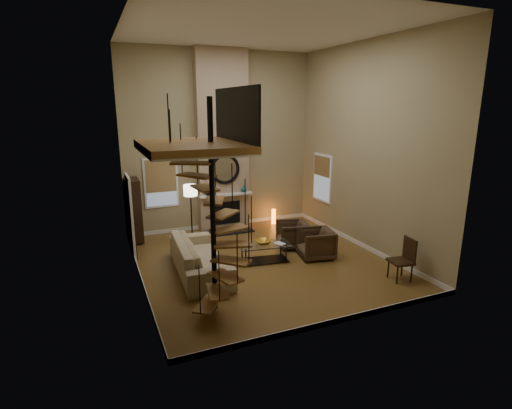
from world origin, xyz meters
name	(u,v)px	position (x,y,z in m)	size (l,w,h in m)	color
ground	(262,261)	(0.00, 0.00, -0.01)	(6.00, 6.50, 0.01)	olive
back_wall	(220,142)	(0.00, 3.25, 2.75)	(6.00, 0.02, 5.50)	tan
front_wall	(342,175)	(0.00, -3.25, 2.75)	(6.00, 0.02, 5.50)	tan
left_wall	(131,160)	(-3.00, 0.00, 2.75)	(0.02, 6.50, 5.50)	tan
right_wall	(365,148)	(3.00, 0.00, 2.75)	(0.02, 6.50, 5.50)	tan
ceiling	(263,29)	(0.00, 0.00, 5.50)	(6.00, 6.50, 0.01)	silver
baseboard_back	(222,224)	(0.00, 3.24, 0.06)	(6.00, 0.02, 0.12)	white
baseboard_front	(334,322)	(0.00, -3.24, 0.06)	(6.00, 0.02, 0.12)	white
baseboard_left	(141,279)	(-2.99, 0.00, 0.06)	(0.02, 6.50, 0.12)	white
baseboard_right	(359,243)	(2.99, 0.00, 0.06)	(0.02, 6.50, 0.12)	white
chimney_breast	(222,142)	(0.00, 3.06, 2.75)	(1.60, 0.38, 5.50)	tan
hearth	(229,231)	(0.00, 2.57, 0.02)	(1.50, 0.60, 0.04)	black
firebox	(226,213)	(0.00, 2.86, 0.55)	(0.95, 0.02, 0.72)	black
mantel	(226,195)	(0.00, 2.78, 1.15)	(1.70, 0.18, 0.06)	white
mirror_frame	(225,169)	(0.00, 2.84, 1.95)	(0.94, 0.94, 0.10)	black
mirror_disc	(225,169)	(0.00, 2.85, 1.95)	(0.80, 0.80, 0.01)	white
vase_left	(209,191)	(-0.55, 2.82, 1.30)	(0.24, 0.24, 0.25)	black
vase_right	(244,189)	(0.60, 2.82, 1.28)	(0.20, 0.20, 0.21)	#175053
window_back	(161,182)	(-1.90, 3.22, 1.62)	(1.02, 0.06, 1.52)	white
window_right	(322,177)	(2.97, 2.00, 1.63)	(0.06, 1.02, 1.52)	white
entry_door	(131,216)	(-2.95, 1.80, 1.05)	(0.10, 1.05, 2.16)	white
loft	(197,143)	(-2.04, -1.80, 3.24)	(1.70, 2.20, 1.09)	olive
spiral_stair	(214,221)	(-1.78, -1.79, 1.78)	(1.47, 1.47, 4.06)	black
hutch	(134,210)	(-2.78, 2.81, 0.95)	(0.38, 0.80, 1.80)	black
sofa	(199,256)	(-1.64, -0.02, 0.40)	(2.70, 1.06, 0.79)	tan
armchair_near	(295,235)	(1.28, 0.61, 0.35)	(0.81, 0.83, 0.76)	#432F1F
armchair_far	(319,244)	(1.49, -0.28, 0.35)	(0.84, 0.87, 0.79)	#432F1F
coffee_table	(264,251)	(0.05, 0.00, 0.28)	(1.39, 0.84, 0.48)	silver
bowl	(263,242)	(0.05, 0.05, 0.50)	(0.40, 0.40, 0.10)	orange
book	(279,244)	(0.40, -0.15, 0.46)	(0.21, 0.28, 0.03)	gray
floor_lamp	(191,195)	(-1.29, 2.06, 1.41)	(0.38, 0.38, 1.70)	black
accent_lamp	(274,216)	(1.67, 2.84, 0.25)	(0.14, 0.14, 0.49)	orange
side_chair	(404,258)	(2.53, -2.22, 0.53)	(0.54, 0.54, 1.00)	black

